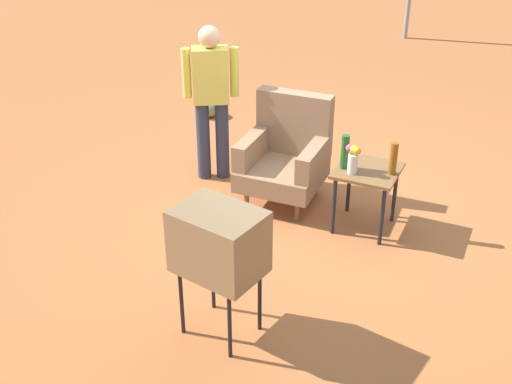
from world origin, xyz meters
name	(u,v)px	position (x,y,z in m)	size (l,w,h in m)	color
ground_plane	(307,207)	(0.00, 0.00, 0.00)	(60.00, 60.00, 0.00)	#AD6033
armchair	(286,154)	(-0.27, 0.08, 0.50)	(0.80, 0.80, 1.06)	brown
side_table	(367,178)	(0.61, -0.13, 0.52)	(0.56, 0.56, 0.61)	black
tv_on_stand	(219,243)	(0.08, -1.98, 0.78)	(0.67, 0.54, 1.03)	black
person_standing	(211,94)	(-1.16, 0.19, 0.94)	(0.51, 0.37, 1.64)	#2D3347
bottle_tall_amber	(393,158)	(0.83, -0.12, 0.76)	(0.07, 0.07, 0.30)	brown
bottle_wine_green	(345,152)	(0.40, -0.19, 0.77)	(0.07, 0.07, 0.32)	#1E5623
flower_vase	(353,158)	(0.50, -0.26, 0.76)	(0.15, 0.10, 0.27)	silver
shrub_near	(209,108)	(-2.02, 1.68, 0.11)	(0.28, 0.28, 0.22)	olive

